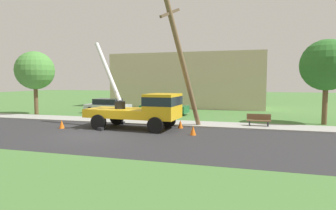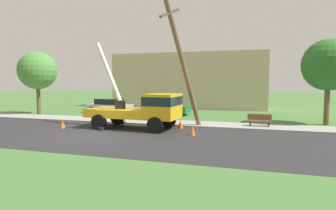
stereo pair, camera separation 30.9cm
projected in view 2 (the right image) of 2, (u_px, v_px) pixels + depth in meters
ground_plane at (159, 113)px, 28.49m from camera, size 120.00×120.00×0.00m
road_asphalt at (93, 134)px, 17.06m from camera, size 80.00×8.71×0.01m
sidewalk_strip at (132, 121)px, 22.41m from camera, size 80.00×2.51×0.10m
utility_truck at (144, 108)px, 18.91m from camera, size 6.75×3.21×5.98m
leaning_utility_pole at (183, 64)px, 18.64m from camera, size 1.98×3.86×8.39m
traffic_cone_ahead at (193, 130)px, 16.83m from camera, size 0.36×0.36×0.56m
traffic_cone_behind at (63, 124)px, 19.38m from camera, size 0.36×0.36×0.56m
traffic_cone_curbside at (181, 124)px, 19.31m from camera, size 0.36×0.36×0.56m
parked_sedan_silver at (110, 106)px, 28.48m from camera, size 4.45×2.10×1.42m
parked_sedan_green at (166, 107)px, 27.08m from camera, size 4.51×2.21×1.42m
park_bench at (259, 121)px, 19.67m from camera, size 1.60×0.45×0.90m
roadside_tree_near at (329, 65)px, 20.47m from camera, size 3.68×3.68×6.15m
roadside_tree_far at (37, 71)px, 27.02m from camera, size 3.54×3.54×5.91m
lowrise_building_backdrop at (190, 81)px, 35.20m from camera, size 18.00×6.00×6.40m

